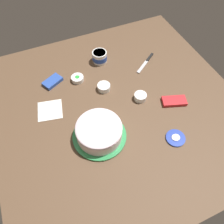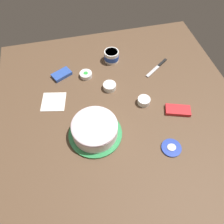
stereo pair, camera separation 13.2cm
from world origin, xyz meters
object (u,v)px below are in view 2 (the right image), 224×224
(candy_box_lower, at_px, (62,74))
(sprinkle_bowl_orange, at_px, (110,86))
(candy_box_upper, at_px, (178,110))
(frosting_tub, at_px, (111,56))
(sprinkle_bowl_rainbow, at_px, (144,101))
(spreading_knife, at_px, (158,66))
(paper_napkin, at_px, (54,102))
(frosting_tub_lid, at_px, (171,148))
(sprinkle_bowl_green, at_px, (86,75))
(frosted_cake, at_px, (95,129))

(candy_box_lower, bearing_deg, sprinkle_bowl_orange, 120.73)
(candy_box_lower, xyz_separation_m, candy_box_upper, (-0.67, 0.47, -0.00))
(sprinkle_bowl_orange, bearing_deg, frosting_tub, -105.82)
(sprinkle_bowl_rainbow, distance_m, candy_box_upper, 0.22)
(candy_box_lower, relative_size, candy_box_upper, 0.85)
(spreading_knife, bearing_deg, frosting_tub, -24.62)
(spreading_knife, distance_m, paper_napkin, 0.79)
(sprinkle_bowl_rainbow, distance_m, candy_box_lower, 0.61)
(frosting_tub, distance_m, candy_box_upper, 0.62)
(frosting_tub_lid, xyz_separation_m, sprinkle_bowl_orange, (0.24, -0.51, 0.01))
(sprinkle_bowl_green, height_order, candy_box_upper, sprinkle_bowl_green)
(candy_box_lower, bearing_deg, sprinkle_bowl_rainbow, 116.52)
(paper_napkin, bearing_deg, candy_box_lower, -108.91)
(spreading_knife, height_order, candy_box_upper, candy_box_upper)
(frosting_tub_lid, height_order, spreading_knife, frosting_tub_lid)
(frosted_cake, relative_size, sprinkle_bowl_green, 3.64)
(sprinkle_bowl_green, bearing_deg, candy_box_lower, -15.49)
(frosted_cake, bearing_deg, frosting_tub_lid, 154.90)
(frosting_tub, height_order, candy_box_upper, frosting_tub)
(frosting_tub, height_order, spreading_knife, frosting_tub)
(frosting_tub_lid, relative_size, spreading_knife, 0.55)
(candy_box_upper, xyz_separation_m, paper_napkin, (0.75, -0.25, -0.01))
(frosting_tub, relative_size, spreading_knife, 0.53)
(frosting_tub, bearing_deg, frosted_cake, 68.35)
(frosting_tub, xyz_separation_m, paper_napkin, (0.45, 0.30, -0.04))
(frosting_tub, distance_m, spreading_knife, 0.35)
(frosting_tub_lid, relative_size, candy_box_lower, 0.86)
(spreading_knife, bearing_deg, candy_box_upper, 87.15)
(sprinkle_bowl_orange, height_order, paper_napkin, sprinkle_bowl_orange)
(sprinkle_bowl_green, xyz_separation_m, sprinkle_bowl_rainbow, (-0.32, 0.32, 0.00))
(frosted_cake, bearing_deg, candy_box_lower, -74.54)
(sprinkle_bowl_orange, bearing_deg, candy_box_upper, 142.87)
(sprinkle_bowl_orange, distance_m, candy_box_upper, 0.47)
(frosting_tub, xyz_separation_m, candy_box_lower, (0.38, 0.07, -0.03))
(spreading_knife, xyz_separation_m, candy_box_lower, (0.70, -0.07, 0.01))
(frosting_tub, distance_m, sprinkle_bowl_orange, 0.28)
(sprinkle_bowl_rainbow, relative_size, candy_box_upper, 0.53)
(frosted_cake, bearing_deg, candy_box_upper, -175.40)
(frosting_tub_lid, bearing_deg, sprinkle_bowl_rainbow, -81.25)
(sprinkle_bowl_rainbow, xyz_separation_m, candy_box_upper, (-0.19, 0.11, -0.01))
(paper_napkin, bearing_deg, sprinkle_bowl_green, -143.88)
(sprinkle_bowl_green, distance_m, sprinkle_bowl_orange, 0.20)
(spreading_knife, xyz_separation_m, sprinkle_bowl_rainbow, (0.21, 0.29, 0.02))
(frosting_tub, height_order, frosting_tub_lid, frosting_tub)
(candy_box_lower, bearing_deg, sprinkle_bowl_green, 137.64)
(frosting_tub_lid, xyz_separation_m, sprinkle_bowl_green, (0.37, -0.66, 0.01))
(sprinkle_bowl_orange, relative_size, candy_box_lower, 0.66)
(candy_box_lower, bearing_deg, frosting_tub, 164.30)
(spreading_knife, xyz_separation_m, paper_napkin, (0.77, 0.15, -0.00))
(spreading_knife, relative_size, sprinkle_bowl_orange, 2.36)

